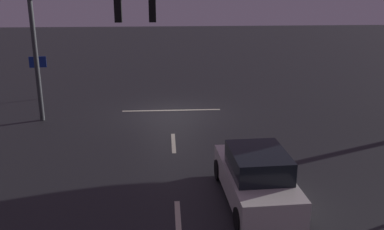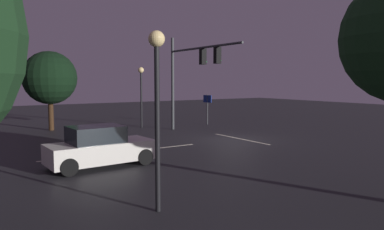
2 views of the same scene
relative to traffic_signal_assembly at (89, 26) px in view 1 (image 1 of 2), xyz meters
The scene contains 7 objects.
ground_plane 5.80m from the traffic_signal_assembly, behind, with size 80.00×80.00×0.00m, color #232326.
traffic_signal_assembly is the anchor object (origin of this frame).
lane_dash_far 6.71m from the traffic_signal_assembly, 137.21° to the left, with size 2.20×0.16×0.01m, color beige.
lane_dash_mid 11.05m from the traffic_signal_assembly, 111.42° to the left, with size 2.20×0.16×0.01m, color beige.
stop_bar 5.89m from the traffic_signal_assembly, 162.19° to the right, with size 5.00×0.16×0.01m, color beige.
car_approaching 11.03m from the traffic_signal_assembly, 125.69° to the left, with size 2.10×4.45×1.70m.
route_sign 5.85m from the traffic_signal_assembly, 47.38° to the right, with size 0.90×0.18×2.44m.
Camera 1 is at (0.28, 20.83, 6.56)m, focal length 40.95 mm.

